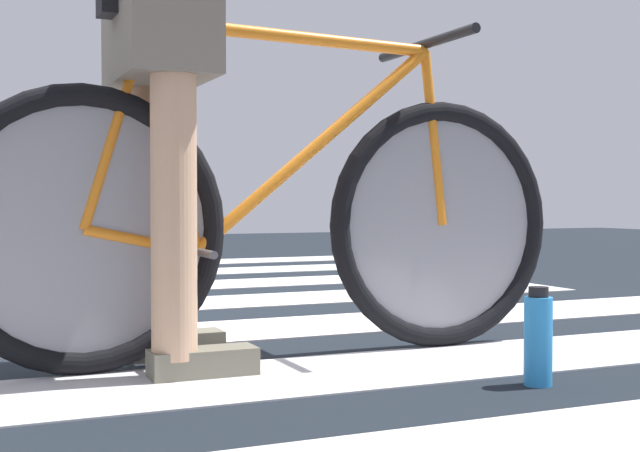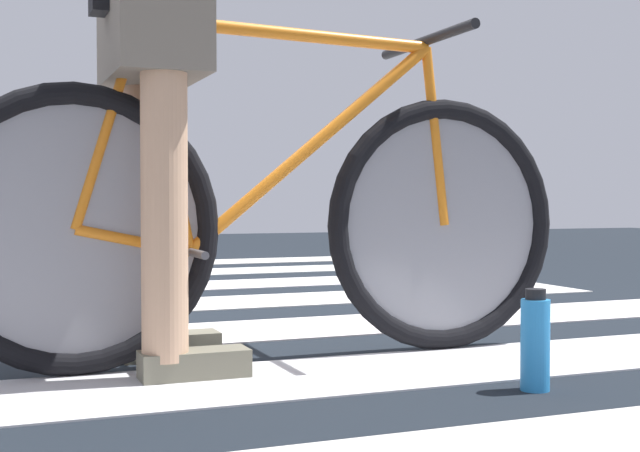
% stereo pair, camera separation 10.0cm
% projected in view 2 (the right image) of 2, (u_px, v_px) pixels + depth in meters
% --- Properties ---
extents(ground, '(18.00, 14.00, 0.02)m').
position_uv_depth(ground, '(21.00, 319.00, 3.17)').
color(ground, black).
extents(crosswalk_markings, '(5.43, 4.97, 0.00)m').
position_uv_depth(crosswalk_markings, '(16.00, 312.00, 3.26)').
color(crosswalk_markings, beige).
rests_on(crosswalk_markings, ground).
extents(bicycle_1_of_3, '(1.74, 0.52, 0.93)m').
position_uv_depth(bicycle_1_of_3, '(273.00, 217.00, 2.27)').
color(bicycle_1_of_3, black).
rests_on(bicycle_1_of_3, ground).
extents(cyclist_1_of_3, '(0.31, 0.41, 1.01)m').
position_uv_depth(cyclist_1_of_3, '(155.00, 111.00, 2.15)').
color(cyclist_1_of_3, tan).
rests_on(cyclist_1_of_3, ground).
extents(water_bottle, '(0.07, 0.07, 0.23)m').
position_uv_depth(water_bottle, '(535.00, 342.00, 1.94)').
color(water_bottle, '#2A8BDA').
rests_on(water_bottle, ground).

